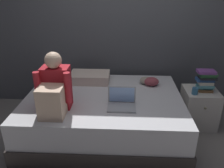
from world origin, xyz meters
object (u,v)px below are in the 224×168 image
Objects in this scene: bed at (104,114)px; nightstand at (199,107)px; person_sitting at (55,90)px; pillow at (90,77)px; laptop at (122,102)px; clothes_pile at (149,81)px; mug at (195,91)px; book_stack at (206,80)px.

bed is 1.32m from nightstand.
pillow is at bearing 72.83° from person_sitting.
clothes_pile is (0.38, 0.64, -0.00)m from laptop.
person_sitting is at bearing -145.37° from clothes_pile.
pillow is at bearing 123.22° from laptop.
clothes_pile is at bearing 31.77° from bed.
mug is 0.34× the size of clothes_pile.
mug reaches higher than nightstand.
book_stack reaches higher than nightstand.
book_stack reaches higher than bed.
laptop is 1.02m from mug.
book_stack is at bearing -8.00° from pillow.
laptop is at bearing -157.79° from mug.
person_sitting is at bearing -170.56° from laptop.
person_sitting reaches higher than bed.
book_stack is (1.57, -0.22, 0.08)m from pillow.
pillow is 1.93× the size of book_stack.
nightstand is at bearing 165.16° from book_stack.
book_stack reaches higher than mug.
laptop is at bearing -120.48° from clothes_pile.
clothes_pile is (1.11, 0.76, -0.20)m from person_sitting.
person_sitting is 0.90m from pillow.
laptop is (0.73, 0.12, -0.20)m from person_sitting.
person_sitting is 2.05× the size of laptop.
nightstand is 0.94× the size of pillow.
laptop is at bearing -155.63° from book_stack.
laptop is at bearing 9.44° from person_sitting.
bed is 0.82m from person_sitting.
person_sitting is 1.76m from mug.
laptop is (-1.07, -0.50, 0.33)m from nightstand.
bed is 7.65× the size of clothes_pile.
laptop reaches higher than nightstand.
bed is at bearing -174.29° from mug.
pillow is 2.14× the size of clothes_pile.
bed is 0.61m from pillow.
bed is 0.48m from laptop.
bed is 22.22× the size of mug.
pillow is 1.58m from book_stack.
pillow is 1.45m from mug.
laptop is 3.56× the size of mug.
book_stack is at bearing 9.83° from bed.
mug is (1.41, -0.33, -0.03)m from pillow.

